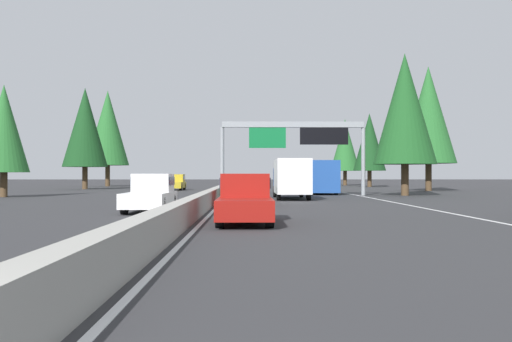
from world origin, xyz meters
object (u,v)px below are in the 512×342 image
sedan_mid_center (245,190)px  conifer_right_far (369,142)px  conifer_right_mid (428,115)px  conifer_left_near (4,129)px  conifer_left_mid (85,127)px  sign_gantry_overhead (295,137)px  minivan_distant_a (241,189)px  box_truck_far_left (291,177)px  pickup_mid_right (245,198)px  sedan_far_center (290,181)px  bus_far_right (319,176)px  conifer_right_distant (345,145)px  oncoming_near (151,193)px  oncoming_far (176,182)px  conifer_right_near (405,109)px  conifer_left_far (108,128)px

sedan_mid_center → conifer_right_far: size_ratio=0.40×
conifer_right_mid → conifer_left_near: 44.14m
conifer_left_mid → sign_gantry_overhead: bearing=-132.6°
minivan_distant_a → box_truck_far_left: 9.85m
pickup_mid_right → box_truck_far_left: (21.75, -3.30, 0.70)m
sedan_far_center → conifer_right_far: bearing=-136.3°
pickup_mid_right → sign_gantry_overhead: bearing=-8.2°
minivan_distant_a → pickup_mid_right: bearing=-178.5°
bus_far_right → conifer_right_distant: conifer_right_distant is taller
oncoming_near → conifer_left_mid: 47.59m
oncoming_far → conifer_right_near: conifer_right_near is taller
conifer_right_far → conifer_left_near: size_ratio=1.20×
conifer_right_near → conifer_left_near: size_ratio=1.36×
pickup_mid_right → minivan_distant_a: (12.61, 0.32, 0.04)m
sign_gantry_overhead → sedan_far_center: sign_gantry_overhead is taller
sign_gantry_overhead → conifer_left_mid: (22.50, 24.48, 2.59)m
conifer_right_near → oncoming_near: bearing=139.8°
bus_far_right → conifer_left_far: bearing=39.8°
bus_far_right → conifer_left_near: (-9.25, 26.68, 3.84)m
pickup_mid_right → bus_far_right: (34.86, -6.93, 0.80)m
conifer_right_mid → conifer_right_far: size_ratio=1.28×
sign_gantry_overhead → box_truck_far_left: (-7.09, 0.85, -3.51)m
bus_far_right → conifer_right_mid: bearing=-56.6°
sign_gantry_overhead → conifer_right_mid: 22.30m
box_truck_far_left → sedan_mid_center: bearing=114.9°
minivan_distant_a → bus_far_right: 23.41m
conifer_right_near → sedan_far_center: bearing=7.9°
conifer_right_mid → conifer_right_near: bearing=156.1°
oncoming_far → conifer_left_near: size_ratio=0.61×
sign_gantry_overhead → minivan_distant_a: bearing=164.6°
oncoming_far → conifer_left_mid: bearing=-109.3°
sedan_far_center → conifer_left_near: (-51.02, 26.85, 4.87)m
sign_gantry_overhead → conifer_right_mid: bearing=-47.5°
sign_gantry_overhead → oncoming_near: 24.02m
sedan_far_center → conifer_left_far: conifer_left_far is taller
box_truck_far_left → bus_far_right: (13.10, -3.63, 0.11)m
oncoming_near → conifer_right_far: 62.77m
conifer_right_far → conifer_right_distant: bearing=8.5°
box_truck_far_left → sedan_mid_center: (-1.60, 3.45, -0.93)m
conifer_left_near → conifer_right_distant: bearing=-35.2°
conifer_left_mid → oncoming_far: bearing=-109.3°
sedan_far_center → conifer_left_mid: 37.96m
box_truck_far_left → conifer_right_near: (7.00, -10.44, 5.94)m
conifer_right_distant → conifer_left_near: (-51.17, 36.12, -1.26)m
conifer_right_distant → conifer_left_near: conifer_right_distant is taller
sign_gantry_overhead → bus_far_right: bearing=-24.8°
bus_far_right → oncoming_far: 19.78m
sign_gantry_overhead → conifer_right_distant: bearing=-14.3°
minivan_distant_a → conifer_right_far: size_ratio=0.46×
conifer_left_near → conifer_left_mid: conifer_left_mid is taller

